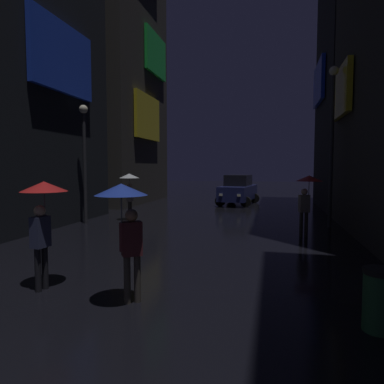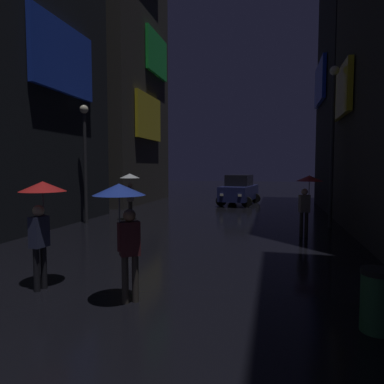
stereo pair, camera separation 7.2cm
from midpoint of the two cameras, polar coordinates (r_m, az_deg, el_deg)
name	(u,v)px [view 1 (the left image)]	position (r m, az deg, el deg)	size (l,w,h in m)	color
building_left_far	(120,54)	(25.51, -12.00, 21.64)	(4.25, 8.45, 20.22)	#33302D
building_right_far	(363,6)	(23.65, 26.51, 26.05)	(4.25, 7.10, 22.79)	#232328
pedestrian_midstreet_left_blue	(125,210)	(6.00, -11.49, -2.91)	(0.90, 0.90, 2.12)	#38332D
pedestrian_foreground_right_clear	(129,184)	(15.71, -10.52, 1.40)	(0.90, 0.90, 2.12)	#38332D
pedestrian_far_right_red	(308,188)	(12.45, 18.54, 0.56)	(0.90, 0.90, 2.12)	#38332D
pedestrian_near_crossing_red	(43,205)	(7.31, -23.86, -1.92)	(0.90, 0.90, 2.12)	black
car_distant	(238,190)	(22.26, 7.61, 0.29)	(2.64, 4.32, 1.92)	navy
streetlamp_left_far	(84,149)	(15.23, -17.64, 6.84)	(0.36, 0.36, 5.01)	#2D2D33
streetlamp_right_far	(332,130)	(14.67, 22.19, 9.61)	(0.36, 0.36, 6.31)	#2D2D33
trash_bin	(379,300)	(5.87, 28.39, -15.52)	(0.46, 0.46, 0.93)	#265933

